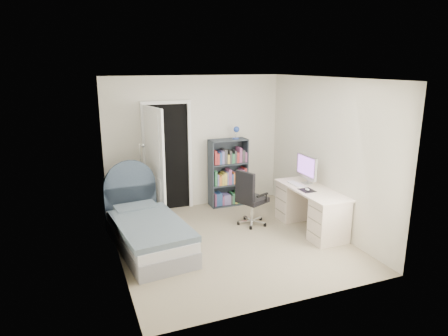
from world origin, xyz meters
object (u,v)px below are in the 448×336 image
object	(u,v)px
floor_lamp	(143,187)
office_chair	(249,196)
desk	(310,207)
nightstand	(127,200)
bookcase	(229,174)
bed	(147,230)

from	to	relation	value
floor_lamp	office_chair	world-z (taller)	floor_lamp
desk	floor_lamp	bearing A→B (deg)	147.57
nightstand	floor_lamp	size ratio (longest dim) A/B	0.41
nightstand	bookcase	xyz separation A→B (m)	(1.98, 0.11, 0.25)
floor_lamp	office_chair	xyz separation A→B (m)	(1.61, -1.05, -0.02)
bed	nightstand	distance (m)	1.21
bed	floor_lamp	size ratio (longest dim) A/B	1.46
bookcase	desk	bearing A→B (deg)	-63.87
bookcase	floor_lamp	bearing A→B (deg)	-177.89
bookcase	nightstand	bearing A→B (deg)	-176.81
office_chair	nightstand	bearing A→B (deg)	152.29
bookcase	desk	xyz separation A→B (m)	(0.80, -1.64, -0.22)
bookcase	office_chair	xyz separation A→B (m)	(-0.07, -1.11, -0.08)
bed	bookcase	world-z (taller)	bookcase
floor_lamp	office_chair	distance (m)	1.92
desk	bookcase	bearing A→B (deg)	116.13
bed	office_chair	distance (m)	1.82
floor_lamp	desk	size ratio (longest dim) A/B	0.93
office_chair	bed	bearing A→B (deg)	-173.56
bookcase	bed	bearing A→B (deg)	-144.68
bed	desk	bearing A→B (deg)	-6.95
bookcase	desk	world-z (taller)	bookcase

